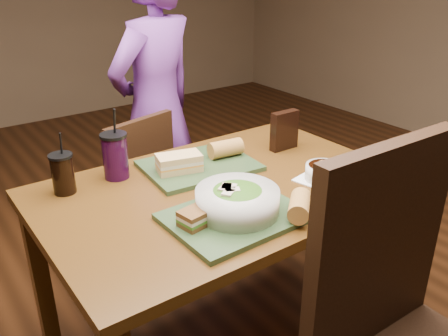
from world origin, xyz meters
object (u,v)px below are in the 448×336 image
at_px(chair_far, 136,190).
at_px(sandwich_near, 197,217).
at_px(sandwich_far, 179,163).
at_px(baguette_near, 300,206).
at_px(salad_bowl, 237,199).
at_px(chip_bag, 284,130).
at_px(dining_table, 224,208).
at_px(cup_berry, 115,156).
at_px(chair_near, 405,336).
at_px(soup_bowl, 325,172).
at_px(diner, 156,111).
at_px(tray_far, 199,166).
at_px(tray_near, 235,217).
at_px(cup_cola, 63,173).
at_px(baguette_far, 226,148).

relative_size(chair_far, sandwich_near, 7.35).
height_order(sandwich_far, baguette_near, same).
distance_m(salad_bowl, chip_bag, 0.62).
bearing_deg(dining_table, sandwich_near, -141.09).
distance_m(dining_table, cup_berry, 0.44).
height_order(chair_near, soup_bowl, chair_near).
relative_size(sandwich_near, chip_bag, 0.70).
bearing_deg(diner, sandwich_far, 49.51).
relative_size(chair_far, salad_bowl, 3.24).
distance_m(tray_far, cup_berry, 0.33).
height_order(tray_near, sandwich_far, sandwich_far).
bearing_deg(soup_bowl, salad_bowl, -176.49).
distance_m(salad_bowl, cup_cola, 0.62).
height_order(chair_far, salad_bowl, chair_far).
bearing_deg(baguette_far, dining_table, -127.44).
relative_size(diner, tray_near, 3.72).
distance_m(baguette_far, chip_bag, 0.28).
bearing_deg(sandwich_near, baguette_far, 44.76).
xyz_separation_m(sandwich_far, baguette_far, (0.22, 0.01, 0.00)).
relative_size(sandwich_far, baguette_near, 1.38).
bearing_deg(dining_table, chip_bag, 18.68).
xyz_separation_m(dining_table, baguette_far, (0.14, 0.18, 0.14)).
distance_m(sandwich_far, baguette_far, 0.22).
relative_size(dining_table, baguette_near, 9.90).
xyz_separation_m(chair_near, sandwich_near, (-0.26, 0.57, 0.17)).
relative_size(chair_near, baguette_far, 8.17).
bearing_deg(sandwich_far, tray_near, -94.17).
bearing_deg(tray_near, chair_far, 85.73).
xyz_separation_m(chair_near, chair_far, (-0.07, 1.43, -0.14)).
height_order(soup_bowl, sandwich_far, sandwich_far).
height_order(chair_far, tray_far, chair_far).
distance_m(cup_berry, chip_bag, 0.72).
distance_m(salad_bowl, baguette_far, 0.46).
xyz_separation_m(dining_table, soup_bowl, (0.33, -0.18, 0.12)).
height_order(baguette_far, chip_bag, chip_bag).
distance_m(chair_near, chair_far, 1.44).
height_order(chair_near, baguette_far, chair_near).
distance_m(chair_far, soup_bowl, 0.97).
height_order(sandwich_near, cup_berry, cup_berry).
height_order(chair_near, chip_bag, chair_near).
bearing_deg(sandwich_near, dining_table, 38.91).
xyz_separation_m(tray_near, baguette_far, (0.25, 0.40, 0.04)).
bearing_deg(chair_far, baguette_near, -84.71).
distance_m(chair_far, salad_bowl, 0.93).
distance_m(soup_bowl, baguette_far, 0.41).
xyz_separation_m(sandwich_near, sandwich_far, (0.16, 0.37, 0.01)).
bearing_deg(sandwich_far, salad_bowl, -92.22).
distance_m(sandwich_far, cup_cola, 0.41).
relative_size(soup_bowl, sandwich_far, 1.13).
xyz_separation_m(dining_table, tray_near, (-0.11, -0.21, 0.10)).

